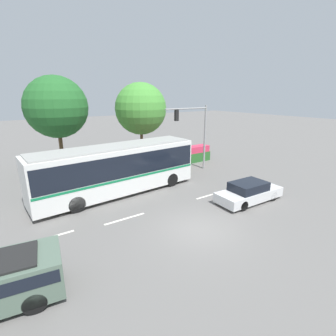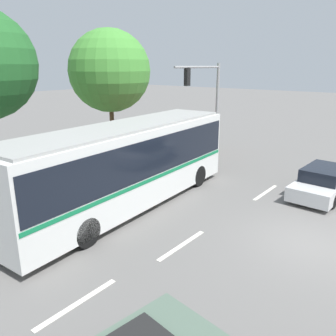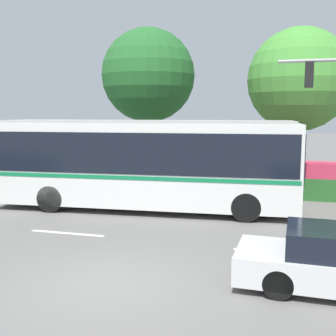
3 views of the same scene
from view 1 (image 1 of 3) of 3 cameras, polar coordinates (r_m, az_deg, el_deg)
name	(u,v)px [view 1 (image 1 of 3)]	position (r m, az deg, el deg)	size (l,w,h in m)	color
ground_plane	(200,229)	(13.38, 7.19, -13.58)	(140.00, 140.00, 0.00)	slate
city_bus	(117,167)	(17.37, -11.44, 0.25)	(11.48, 3.30, 3.38)	silver
sedan_foreground	(249,192)	(16.98, 17.88, -5.26)	(4.63, 1.94, 1.31)	silver
traffic_light_pole	(196,128)	(22.20, 6.40, 8.98)	(4.37, 0.24, 5.74)	gray
flowering_hedge	(164,159)	(23.69, -0.98, 2.04)	(10.90, 1.15, 1.57)	#286028
street_tree_left	(56,107)	(22.86, -24.01, 12.48)	(5.00, 5.00, 8.15)	brown
street_tree_centre	(141,109)	(25.58, -6.21, 13.20)	(5.07, 5.07, 7.80)	brown
lane_stripe_near	(125,219)	(14.43, -9.74, -11.30)	(2.40, 0.16, 0.01)	silver
lane_stripe_mid	(210,195)	(17.56, 9.48, -6.08)	(2.40, 0.16, 0.01)	silver
lane_stripe_far	(48,238)	(13.82, -25.53, -14.13)	(2.40, 0.16, 0.01)	silver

